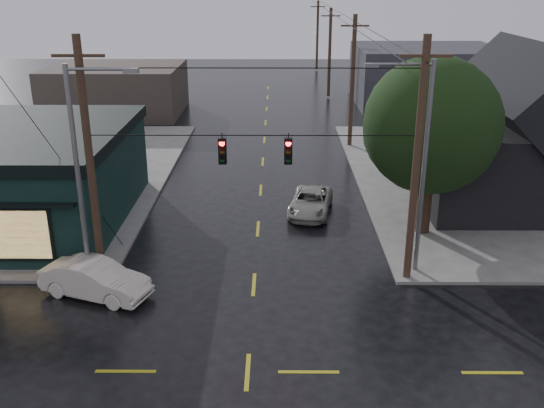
{
  "coord_description": "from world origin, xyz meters",
  "views": [
    {
      "loc": [
        0.91,
        -16.59,
        12.13
      ],
      "look_at": [
        0.76,
        5.74,
        3.72
      ],
      "focal_mm": 40.0,
      "sensor_mm": 36.0,
      "label": 1
    }
  ],
  "objects_px": {
    "utility_pole_nw": "(103,278)",
    "sedan_cream": "(95,279)",
    "corner_tree": "(432,126)",
    "suv_silver": "(311,202)",
    "utility_pole_ne": "(406,279)"
  },
  "relations": [
    {
      "from": "utility_pole_nw",
      "to": "sedan_cream",
      "type": "relative_size",
      "value": 2.25
    },
    {
      "from": "corner_tree",
      "to": "utility_pole_nw",
      "type": "relative_size",
      "value": 0.85
    },
    {
      "from": "corner_tree",
      "to": "sedan_cream",
      "type": "bearing_deg",
      "value": -156.29
    },
    {
      "from": "utility_pole_nw",
      "to": "suv_silver",
      "type": "xyz_separation_m",
      "value": [
        9.31,
        7.73,
        0.63
      ]
    },
    {
      "from": "suv_silver",
      "to": "sedan_cream",
      "type": "bearing_deg",
      "value": -124.61
    },
    {
      "from": "corner_tree",
      "to": "utility_pole_ne",
      "type": "relative_size",
      "value": 0.85
    },
    {
      "from": "sedan_cream",
      "to": "suv_silver",
      "type": "relative_size",
      "value": 0.99
    },
    {
      "from": "sedan_cream",
      "to": "suv_silver",
      "type": "distance_m",
      "value": 12.99
    },
    {
      "from": "utility_pole_nw",
      "to": "suv_silver",
      "type": "height_order",
      "value": "utility_pole_nw"
    },
    {
      "from": "corner_tree",
      "to": "utility_pole_ne",
      "type": "height_order",
      "value": "corner_tree"
    },
    {
      "from": "utility_pole_nw",
      "to": "suv_silver",
      "type": "relative_size",
      "value": 2.23
    },
    {
      "from": "utility_pole_nw",
      "to": "sedan_cream",
      "type": "distance_m",
      "value": 1.68
    },
    {
      "from": "utility_pole_ne",
      "to": "sedan_cream",
      "type": "distance_m",
      "value": 12.94
    },
    {
      "from": "utility_pole_nw",
      "to": "sedan_cream",
      "type": "height_order",
      "value": "utility_pole_nw"
    },
    {
      "from": "utility_pole_nw",
      "to": "sedan_cream",
      "type": "xyz_separation_m",
      "value": [
        0.17,
        -1.5,
        0.74
      ]
    }
  ]
}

